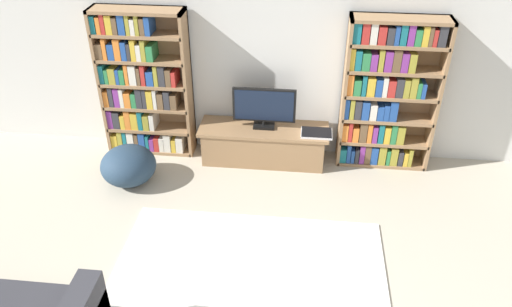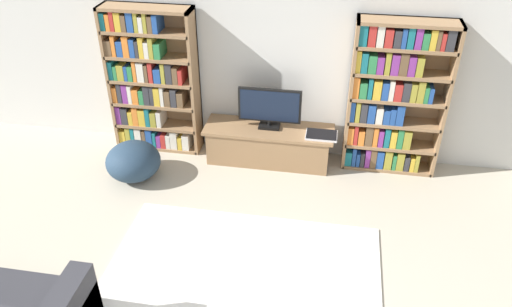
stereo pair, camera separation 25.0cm
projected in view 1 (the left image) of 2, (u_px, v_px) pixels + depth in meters
name	position (u px, v px, depth m)	size (l,w,h in m)	color
wall_back	(269.00, 46.00, 5.49)	(8.80, 0.06, 2.60)	silver
bookshelf_left	(142.00, 85.00, 5.71)	(1.03, 0.30, 1.73)	#93704C
bookshelf_right	(385.00, 94.00, 5.45)	(1.03, 0.30, 1.73)	#93704C
tv_stand	(264.00, 144.00, 5.83)	(1.48, 0.48, 0.43)	#8E6B47
television	(264.00, 107.00, 5.60)	(0.71, 0.16, 0.48)	black
laptop	(317.00, 133.00, 5.59)	(0.35, 0.25, 0.03)	silver
area_rug	(248.00, 281.00, 4.32)	(2.40, 1.74, 0.02)	white
beanbag_ottoman	(128.00, 166.00, 5.46)	(0.60, 0.60, 0.42)	#23384C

